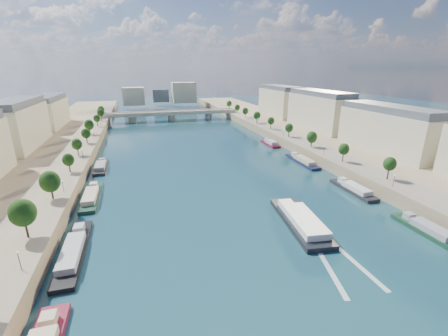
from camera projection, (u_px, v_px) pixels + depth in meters
ground at (205, 165)px, 138.29m from camera, size 700.00×700.00×0.00m
quay_left at (27, 175)px, 118.59m from camera, size 44.00×520.00×5.00m
quay_right at (339, 149)px, 156.39m from camera, size 44.00×520.00×5.00m
pave_left at (67, 166)px, 121.71m from camera, size 14.00×520.00×0.10m
pave_right at (314, 146)px, 151.64m from camera, size 14.00×520.00×0.10m
trees_left at (72, 151)px, 122.33m from camera, size 4.80×268.80×8.26m
trees_right at (301, 132)px, 158.49m from camera, size 4.80×268.80×8.26m
lamps_left at (74, 166)px, 112.92m from camera, size 0.36×200.36×4.28m
lamps_right at (302, 139)px, 154.14m from camera, size 0.36×200.36×4.28m
buildings_right at (349, 118)px, 166.28m from camera, size 16.00×226.00×23.20m
skyline at (164, 94)px, 334.34m from camera, size 79.00×42.00×22.00m
bridge at (171, 114)px, 253.82m from camera, size 112.00×12.00×8.15m
tour_barge at (301, 221)px, 85.95m from camera, size 11.78×29.94×3.96m
wake at (336, 258)px, 71.22m from camera, size 10.73×26.00×0.04m
moored_barges_left at (75, 246)px, 74.42m from camera, size 5.00×149.18×3.60m
moored_barges_right at (354, 190)px, 108.53m from camera, size 5.00×162.68×3.60m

